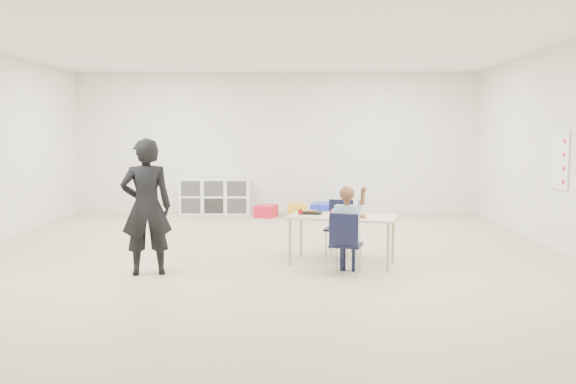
{
  "coord_description": "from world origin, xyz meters",
  "views": [
    {
      "loc": [
        0.48,
        -7.69,
        1.61
      ],
      "look_at": [
        0.33,
        0.07,
        0.85
      ],
      "focal_mm": 38.0,
      "sensor_mm": 36.0,
      "label": 1
    }
  ],
  "objects_px": {
    "table": "(342,239)",
    "child": "(346,225)",
    "chair_near": "(346,243)",
    "cubby_shelf": "(215,196)",
    "adult": "(146,207)"
  },
  "relations": [
    {
      "from": "table",
      "to": "child",
      "type": "distance_m",
      "value": 0.62
    },
    {
      "from": "table",
      "to": "adult",
      "type": "relative_size",
      "value": 0.92
    },
    {
      "from": "table",
      "to": "chair_near",
      "type": "distance_m",
      "value": 0.57
    },
    {
      "from": "child",
      "to": "table",
      "type": "bearing_deg",
      "value": 105.36
    },
    {
      "from": "chair_near",
      "to": "table",
      "type": "bearing_deg",
      "value": 105.36
    },
    {
      "from": "cubby_shelf",
      "to": "child",
      "type": "bearing_deg",
      "value": -66.81
    },
    {
      "from": "chair_near",
      "to": "cubby_shelf",
      "type": "height_order",
      "value": "chair_near"
    },
    {
      "from": "cubby_shelf",
      "to": "table",
      "type": "bearing_deg",
      "value": -64.36
    },
    {
      "from": "cubby_shelf",
      "to": "chair_near",
      "type": "bearing_deg",
      "value": -66.81
    },
    {
      "from": "table",
      "to": "child",
      "type": "bearing_deg",
      "value": -74.64
    },
    {
      "from": "child",
      "to": "adult",
      "type": "bearing_deg",
      "value": -164.36
    },
    {
      "from": "child",
      "to": "cubby_shelf",
      "type": "bearing_deg",
      "value": 128.03
    },
    {
      "from": "table",
      "to": "cubby_shelf",
      "type": "relative_size",
      "value": 1.02
    },
    {
      "from": "table",
      "to": "cubby_shelf",
      "type": "distance_m",
      "value": 5.09
    },
    {
      "from": "chair_near",
      "to": "cubby_shelf",
      "type": "distance_m",
      "value": 5.61
    }
  ]
}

